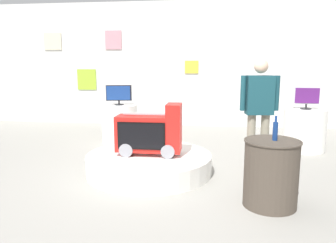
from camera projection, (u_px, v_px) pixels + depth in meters
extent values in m
plane|color=gray|center=(152.00, 178.00, 4.74)|extent=(30.00, 30.00, 0.00)
cube|color=silver|center=(181.00, 65.00, 8.58)|extent=(12.94, 0.10, 3.19)
cube|color=yellow|center=(192.00, 67.00, 8.49)|extent=(0.34, 0.02, 0.32)
cube|color=pink|center=(113.00, 40.00, 8.64)|extent=(0.43, 0.02, 0.48)
cube|color=#9ECC33|center=(87.00, 79.00, 8.92)|extent=(0.52, 0.02, 0.55)
cube|color=beige|center=(53.00, 41.00, 8.87)|extent=(0.49, 0.02, 0.45)
cylinder|color=white|center=(149.00, 163.00, 4.98)|extent=(1.88, 1.88, 0.28)
cylinder|color=gray|center=(129.00, 147.00, 4.98)|extent=(0.21, 0.43, 0.20)
cylinder|color=gray|center=(169.00, 148.00, 4.90)|extent=(0.21, 0.43, 0.20)
cube|color=red|center=(149.00, 133.00, 4.90)|extent=(0.96, 0.38, 0.52)
cube|color=red|center=(174.00, 110.00, 4.79)|extent=(0.21, 0.38, 0.18)
cube|color=black|center=(141.00, 136.00, 4.72)|extent=(0.69, 0.02, 0.40)
cube|color=black|center=(141.00, 136.00, 4.72)|extent=(0.65, 0.03, 0.36)
cube|color=#B2B2B7|center=(149.00, 114.00, 4.85)|extent=(0.77, 0.04, 0.02)
cylinder|color=white|center=(304.00, 130.00, 6.25)|extent=(0.78, 0.78, 0.78)
cylinder|color=black|center=(306.00, 109.00, 6.18)|extent=(0.20, 0.20, 0.02)
cylinder|color=black|center=(306.00, 106.00, 6.17)|extent=(0.04, 0.04, 0.08)
cube|color=silver|center=(307.00, 96.00, 6.13)|extent=(0.46, 0.07, 0.31)
cube|color=#561E6B|center=(307.00, 96.00, 6.11)|extent=(0.42, 0.04, 0.28)
cylinder|color=white|center=(120.00, 124.00, 6.86)|extent=(0.74, 0.74, 0.78)
cylinder|color=black|center=(119.00, 104.00, 6.79)|extent=(0.18, 0.18, 0.02)
cylinder|color=black|center=(119.00, 102.00, 6.78)|extent=(0.04, 0.04, 0.07)
cube|color=black|center=(119.00, 93.00, 6.75)|extent=(0.52, 0.12, 0.32)
cube|color=navy|center=(118.00, 93.00, 6.73)|extent=(0.48, 0.09, 0.29)
cylinder|color=#4C4238|center=(271.00, 173.00, 3.78)|extent=(0.61, 0.61, 0.78)
cylinder|color=#4C4238|center=(273.00, 141.00, 3.71)|extent=(0.64, 0.64, 0.02)
cylinder|color=navy|center=(275.00, 131.00, 3.70)|extent=(0.06, 0.06, 0.21)
cylinder|color=navy|center=(276.00, 119.00, 3.67)|extent=(0.03, 0.03, 0.07)
cylinder|color=gray|center=(264.00, 145.00, 4.85)|extent=(0.12, 0.12, 0.91)
cylinder|color=gray|center=(251.00, 145.00, 4.85)|extent=(0.12, 0.12, 0.91)
cube|color=#194751|center=(260.00, 95.00, 4.72)|extent=(0.40, 0.25, 0.56)
sphere|color=beige|center=(261.00, 66.00, 4.65)|extent=(0.20, 0.20, 0.20)
cylinder|color=#194751|center=(277.00, 93.00, 4.72)|extent=(0.08, 0.08, 0.50)
cylinder|color=#194751|center=(243.00, 93.00, 4.71)|extent=(0.08, 0.08, 0.50)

